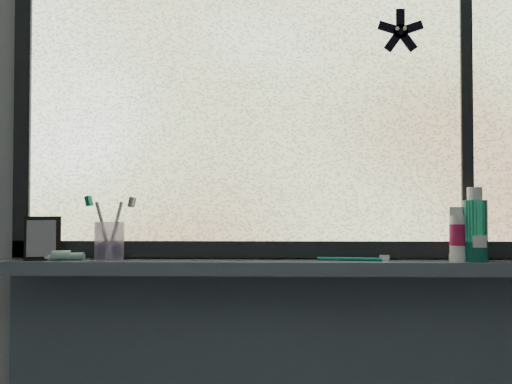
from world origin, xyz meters
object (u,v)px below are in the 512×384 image
object	(u,v)px
toothbrush_cup	(109,241)
cream_tube	(457,232)
mouthwash_bottle	(475,224)
vanity_mirror	(43,238)

from	to	relation	value
toothbrush_cup	cream_tube	size ratio (longest dim) A/B	1.01
toothbrush_cup	mouthwash_bottle	size ratio (longest dim) A/B	0.64
toothbrush_cup	mouthwash_bottle	xyz separation A→B (m)	(1.09, -0.00, 0.05)
vanity_mirror	mouthwash_bottle	distance (m)	1.29
cream_tube	vanity_mirror	bearing A→B (deg)	179.91
vanity_mirror	toothbrush_cup	xyz separation A→B (m)	(0.20, -0.00, -0.01)
vanity_mirror	mouthwash_bottle	size ratio (longest dim) A/B	0.73
mouthwash_bottle	cream_tube	size ratio (longest dim) A/B	1.58
mouthwash_bottle	cream_tube	xyz separation A→B (m)	(-0.05, 0.00, -0.02)
vanity_mirror	toothbrush_cup	size ratio (longest dim) A/B	1.14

